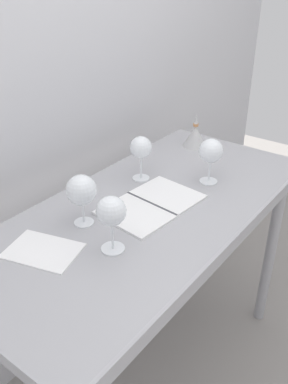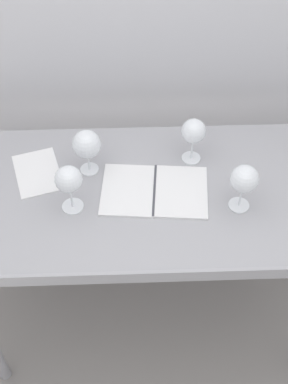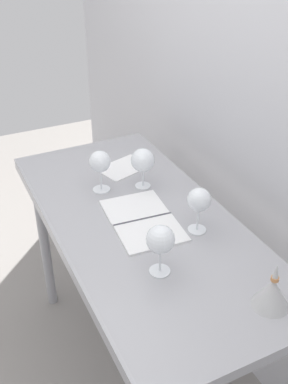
% 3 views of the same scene
% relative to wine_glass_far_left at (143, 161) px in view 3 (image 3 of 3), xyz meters
% --- Properties ---
extents(ground_plane, '(6.00, 6.00, 0.00)m').
position_rel_wine_glass_far_left_xyz_m(ground_plane, '(0.22, -0.10, -1.02)').
color(ground_plane, gray).
extents(back_wall, '(3.80, 0.04, 2.60)m').
position_rel_wine_glass_far_left_xyz_m(back_wall, '(0.22, 0.39, 0.28)').
color(back_wall, silver).
rests_on(back_wall, ground_plane).
extents(steel_counter, '(1.40, 0.65, 0.90)m').
position_rel_wine_glass_far_left_xyz_m(steel_counter, '(0.22, -0.11, -0.23)').
color(steel_counter, '#9F9FA4').
rests_on(steel_counter, ground_plane).
extents(wine_glass_far_left, '(0.10, 0.10, 0.17)m').
position_rel_wine_glass_far_left_xyz_m(wine_glass_far_left, '(0.00, 0.00, 0.00)').
color(wine_glass_far_left, white).
rests_on(wine_glass_far_left, steel_counter).
extents(wine_glass_near_left, '(0.09, 0.09, 0.18)m').
position_rel_wine_glass_far_left_xyz_m(wine_glass_near_left, '(-0.05, -0.17, 0.01)').
color(wine_glass_near_left, white).
rests_on(wine_glass_near_left, steel_counter).
extents(wine_glass_near_right, '(0.09, 0.09, 0.18)m').
position_rel_wine_glass_far_left_xyz_m(wine_glass_near_right, '(0.50, -0.18, 0.01)').
color(wine_glass_near_right, white).
rests_on(wine_glass_near_right, steel_counter).
extents(wine_glass_far_right, '(0.09, 0.09, 0.18)m').
position_rel_wine_glass_far_left_xyz_m(wine_glass_far_right, '(0.36, 0.04, 0.01)').
color(wine_glass_far_right, white).
rests_on(wine_glass_far_right, steel_counter).
extents(open_notebook, '(0.38, 0.26, 0.01)m').
position_rel_wine_glass_far_left_xyz_m(open_notebook, '(0.22, -0.11, -0.12)').
color(open_notebook, white).
rests_on(open_notebook, steel_counter).
extents(tasting_sheet_upper, '(0.20, 0.25, 0.00)m').
position_rel_wine_glass_far_left_xyz_m(tasting_sheet_upper, '(-0.18, -0.01, -0.12)').
color(tasting_sheet_upper, white).
rests_on(tasting_sheet_upper, steel_counter).
extents(decanter_funnel, '(0.11, 0.11, 0.15)m').
position_rel_wine_glass_far_left_xyz_m(decanter_funnel, '(0.77, 0.04, -0.07)').
color(decanter_funnel, '#B5B5B5').
rests_on(decanter_funnel, steel_counter).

